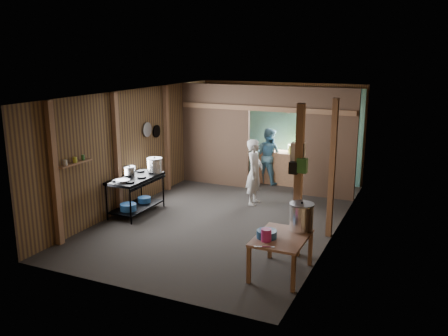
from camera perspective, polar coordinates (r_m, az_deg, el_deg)
The scene contains 42 objects.
floor at distance 10.13m, azimuth 0.47°, elevation -5.80°, with size 4.50×7.00×0.00m, color #2A2727.
ceiling at distance 9.57m, azimuth 0.50°, elevation 9.02°, with size 4.50×7.00×0.00m, color black.
wall_back at distance 12.99m, azimuth 6.76°, elevation 4.44°, with size 4.50×0.00×2.60m, color brown.
wall_front at distance 6.82m, azimuth -11.52°, elevation -4.46°, with size 4.50×0.00×2.60m, color brown.
wall_left at distance 10.85m, azimuth -10.46°, elevation 2.44°, with size 0.00×7.00×2.60m, color brown.
wall_right at distance 9.11m, azimuth 13.53°, elevation 0.09°, with size 0.00×7.00×2.60m, color brown.
partition_left at distance 12.27m, azimuth -1.03°, elevation 3.98°, with size 1.85×0.10×2.60m, color brown.
partition_right at distance 11.35m, azimuth 12.34°, elevation 2.85°, with size 1.35×0.10×2.60m, color brown.
partition_header at distance 11.55m, azimuth 6.10°, elevation 8.30°, with size 1.30×0.10×0.60m, color brown.
turquoise_panel at distance 12.94m, azimuth 6.67°, elevation 4.19°, with size 4.40×0.06×2.50m, color #5BA69A.
back_counter at distance 12.56m, azimuth 7.18°, elevation 0.03°, with size 1.20×0.50×0.85m, color #986542.
wall_clock at distance 12.73m, azimuth 7.77°, elevation 6.95°, with size 0.20×0.20×0.03m, color silver.
post_left_a at distance 8.85m, azimuth -19.65°, elevation -0.75°, with size 0.10×0.12×2.60m, color #986542.
post_left_b at distance 10.18m, azimuth -12.69°, elevation 1.57°, with size 0.10×0.12×2.60m, color #986542.
post_left_c at distance 11.80m, azimuth -6.88°, elevation 3.49°, with size 0.10×0.12×2.60m, color #986542.
post_right at distance 8.94m, azimuth 12.85°, elevation -0.14°, with size 0.10×0.12×2.60m, color #986542.
post_free at distance 7.97m, azimuth 8.91°, elevation -1.66°, with size 0.12×0.12×2.60m, color #986542.
cross_beam at distance 11.61m, azimuth 4.82°, elevation 7.11°, with size 4.40×0.12×0.12m, color #986542.
pan_lid_big at distance 11.09m, azimuth -9.20°, elevation 4.57°, with size 0.34×0.34×0.03m, color slate.
pan_lid_small at distance 11.44m, azimuth -8.08°, elevation 4.39°, with size 0.30×0.30×0.03m, color black.
wall_shelf at distance 9.16m, azimuth -17.42°, elevation 0.55°, with size 0.14×0.80×0.03m, color #986542.
jar_white at distance 8.96m, azimuth -18.50°, elevation 0.61°, with size 0.07×0.07×0.10m, color silver.
jar_yellow at distance 9.14m, azimuth -17.45°, elevation 0.94°, with size 0.08×0.08×0.10m, color #CBD33B.
jar_green at distance 9.30m, azimuth -16.56°, elevation 1.22°, with size 0.06×0.06×0.10m, color #2F6E2E.
bag_white at distance 7.94m, azimuth 8.84°, elevation 1.86°, with size 0.22×0.15×0.32m, color silver.
bag_green at distance 7.82m, azimuth 9.36°, elevation 0.30°, with size 0.16×0.12×0.24m, color #2F6E2E.
bag_black at distance 7.85m, azimuth 8.32°, elevation 0.01°, with size 0.14×0.10×0.20m, color black.
gas_range at distance 10.37m, azimuth -10.49°, elevation -3.21°, with size 0.70×1.37×0.81m, color black, non-canonical shape.
prep_table at distance 7.59m, azimuth 6.83°, elevation -10.35°, with size 0.77×1.05×0.62m, color #A17260, non-canonical shape.
stove_pot_large at distance 10.54m, azimuth -8.30°, elevation 0.29°, with size 0.34×0.34×0.34m, color silver, non-canonical shape.
stove_pot_med at distance 10.36m, azimuth -11.26°, elevation -0.41°, with size 0.26×0.26×0.22m, color silver, non-canonical shape.
frying_pan at distance 9.91m, azimuth -12.04°, elevation -1.51°, with size 0.29×0.51×0.07m, color slate, non-canonical shape.
blue_tub_front at distance 10.19m, azimuth -11.42°, elevation -4.61°, with size 0.34×0.34×0.14m, color #214F8D.
blue_tub_back at distance 10.66m, azimuth -9.53°, elevation -3.76°, with size 0.29×0.29×0.12m, color #214F8D.
stock_pot at distance 7.70m, azimuth 9.26°, elevation -5.87°, with size 0.40×0.40×0.47m, color silver, non-canonical shape.
wash_basin at distance 7.38m, azimuth 5.14°, elevation -7.90°, with size 0.31×0.31×0.12m, color #214F8D.
pink_bucket at distance 7.25m, azimuth 5.09°, elevation -8.01°, with size 0.16×0.16×0.19m, color #C62985.
knife at distance 7.06m, azimuth 4.86°, elevation -9.40°, with size 0.30×0.04×0.01m, color silver.
yellow_tub at distance 12.36m, azimuth 8.55°, elevation 2.29°, with size 0.39×0.39×0.21m, color #CBD33B.
red_cup at distance 12.56m, azimuth 5.62°, elevation 2.42°, with size 0.13×0.13×0.15m, color #B2431A.
cook at distance 10.74m, azimuth 3.68°, elevation -0.49°, with size 0.55×0.36×1.50m, color silver.
worker_back at distance 12.51m, azimuth 5.38°, elevation 1.47°, with size 0.71×0.55×1.46m, color teal.
Camera 1 is at (3.85, -8.72, 3.42)m, focal length 38.13 mm.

